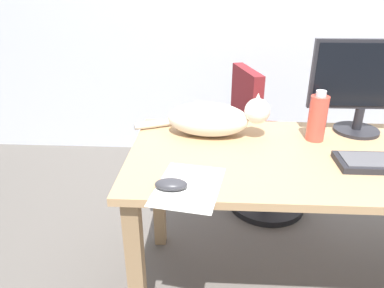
# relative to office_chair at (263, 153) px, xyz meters

# --- Properties ---
(ground_plane) EXTENTS (8.00, 8.00, 0.00)m
(ground_plane) POSITION_rel_office_chair_xyz_m (0.11, -0.68, -0.39)
(ground_plane) COLOR #59544F
(desk) EXTENTS (1.53, 0.72, 0.72)m
(desk) POSITION_rel_office_chair_xyz_m (0.11, -0.68, 0.23)
(desk) COLOR tan
(desk) RESTS_ON ground_plane
(office_chair) EXTENTS (0.50, 0.48, 0.91)m
(office_chair) POSITION_rel_office_chair_xyz_m (0.00, 0.00, 0.00)
(office_chair) COLOR black
(office_chair) RESTS_ON ground_plane
(monitor) EXTENTS (0.48, 0.20, 0.42)m
(monitor) POSITION_rel_office_chair_xyz_m (0.34, -0.43, 0.55)
(monitor) COLOR #232328
(monitor) RESTS_ON desk
(cat) EXTENTS (0.61, 0.22, 0.20)m
(cat) POSITION_rel_office_chair_xyz_m (-0.32, -0.51, 0.41)
(cat) COLOR silver
(cat) RESTS_ON desk
(computer_mouse) EXTENTS (0.11, 0.06, 0.04)m
(computer_mouse) POSITION_rel_office_chair_xyz_m (-0.46, -0.97, 0.35)
(computer_mouse) COLOR #333338
(computer_mouse) RESTS_ON desk
(paper_sheet) EXTENTS (0.26, 0.33, 0.00)m
(paper_sheet) POSITION_rel_office_chair_xyz_m (-0.40, -0.95, 0.33)
(paper_sheet) COLOR white
(paper_sheet) RESTS_ON desk
(water_bottle) EXTENTS (0.08, 0.08, 0.22)m
(water_bottle) POSITION_rel_office_chair_xyz_m (0.13, -0.53, 0.43)
(water_bottle) COLOR #D84C3D
(water_bottle) RESTS_ON desk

